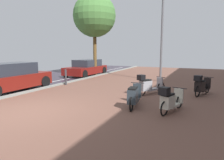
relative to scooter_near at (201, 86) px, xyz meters
The scene contains 10 objects.
ground 6.42m from the scooter_near, 127.27° to the right, with size 21.00×40.00×0.13m.
scooter_near is the anchor object (origin of this frame).
scooter_mid 2.38m from the scooter_near, 159.97° to the right, with size 1.07×1.61×0.98m.
scooter_far 3.80m from the scooter_near, 124.95° to the right, with size 0.57×1.74×0.82m.
scooter_extra 3.36m from the scooter_near, 105.80° to the right, with size 0.77×1.59×0.93m.
parked_car_near 9.22m from the scooter_near, 162.10° to the right, with size 1.82×4.03×1.42m.
parked_car_far 9.69m from the scooter_near, 154.05° to the left, with size 1.88×4.19×1.29m.
lamp_post 5.16m from the scooter_near, 125.90° to the left, with size 0.20×0.52×6.11m.
street_tree 10.11m from the scooter_near, 151.00° to the left, with size 3.39×3.39×6.47m.
bollard_far 7.36m from the scooter_near, behind, with size 0.12×0.12×0.92m.
Camera 1 is at (5.27, -4.60, 2.01)m, focal length 31.63 mm.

